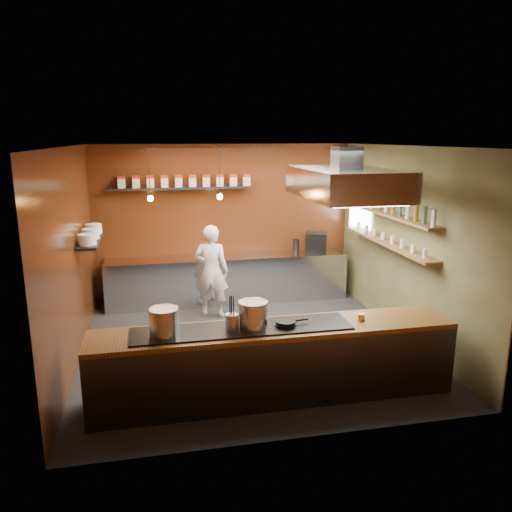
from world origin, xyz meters
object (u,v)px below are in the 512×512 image
object	(u,v)px
stockpot_large	(164,322)
espresso_machine	(316,243)
extractor_hood	(346,182)
stockpot_small	(253,315)
chef	(212,271)

from	to	relation	value
stockpot_large	espresso_machine	size ratio (longest dim) A/B	0.82
extractor_hood	espresso_machine	size ratio (longest dim) A/B	4.93
stockpot_small	chef	bearing A→B (deg)	92.45
extractor_hood	espresso_machine	xyz separation A→B (m)	(0.44, 2.50, -1.40)
stockpot_large	stockpot_small	bearing A→B (deg)	1.54
stockpot_large	stockpot_small	size ratio (longest dim) A/B	0.96
stockpot_small	chef	distance (m)	3.07
espresso_machine	stockpot_large	bearing A→B (deg)	-109.82
stockpot_small	espresso_machine	bearing A→B (deg)	61.62
extractor_hood	stockpot_small	size ratio (longest dim) A/B	5.78
stockpot_large	stockpot_small	world-z (taller)	stockpot_small
extractor_hood	chef	xyz separation A→B (m)	(-1.71, 1.83, -1.68)
extractor_hood	stockpot_large	bearing A→B (deg)	-154.32
stockpot_large	chef	bearing A→B (deg)	73.76
extractor_hood	stockpot_small	bearing A→B (deg)	-142.15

